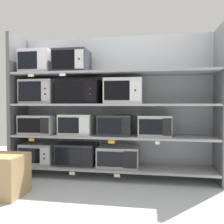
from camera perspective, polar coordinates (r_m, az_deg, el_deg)
name	(u,v)px	position (r m, az deg, el deg)	size (l,w,h in m)	color
ground	(95,209)	(2.53, -4.06, -21.73)	(6.71, 6.00, 0.02)	#B2B7BC
back_panel	(115,105)	(3.57, 0.72, 1.66)	(2.91, 0.04, 1.98)	#9EA3A8
upright_left	(18,105)	(3.79, -21.17, 1.54)	(0.05, 0.50, 1.98)	#5B5B5E
upright_right	(220,105)	(3.36, 24.01, 1.49)	(0.05, 0.50, 1.98)	#5B5B5E
shelf_0	(112,167)	(3.41, 0.00, -12.78)	(2.71, 0.50, 0.03)	#99999E
microwave_0	(39,153)	(3.69, -16.66, -9.22)	(0.47, 0.39, 0.29)	#9BA1A7
microwave_1	(77,154)	(3.49, -8.33, -9.76)	(0.54, 0.36, 0.29)	#2C2E37
microwave_2	(118,156)	(3.36, 1.51, -10.37)	(0.55, 0.40, 0.27)	#A2A5A3
price_tag_0	(29,171)	(3.54, -18.98, -12.95)	(0.05, 0.00, 0.03)	white
price_tag_1	(72,173)	(3.30, -9.36, -14.03)	(0.07, 0.00, 0.04)	beige
price_tag_2	(117,176)	(3.16, 1.17, -14.70)	(0.08, 0.00, 0.04)	beige
shelf_1	(112,136)	(3.33, 0.00, -5.66)	(2.71, 0.50, 0.03)	#99999E
microwave_3	(39,124)	(3.64, -16.68, -2.78)	(0.48, 0.41, 0.26)	#B4BDB5
microwave_4	(77,124)	(3.43, -8.22, -2.88)	(0.45, 0.36, 0.28)	silver
microwave_5	(115,125)	(3.30, 0.76, -3.07)	(0.44, 0.39, 0.27)	#2F3331
microwave_6	(155,126)	(3.26, 9.99, -3.18)	(0.43, 0.38, 0.27)	#BBB9BB
price_tag_3	(31,140)	(3.43, -18.38, -6.19)	(0.08, 0.00, 0.04)	orange
price_tag_4	(111,142)	(3.08, -0.13, -7.03)	(0.08, 0.00, 0.04)	orange
price_tag_5	(157,143)	(3.04, 10.61, -7.14)	(0.05, 0.00, 0.04)	white
shelf_2	(112,105)	(3.30, 0.00, 1.71)	(2.71, 0.50, 0.03)	#99999E
microwave_7	(39,92)	(3.63, -16.74, 4.53)	(0.48, 0.35, 0.34)	#BCB9BC
microwave_8	(80,92)	(3.41, -7.55, 4.65)	(0.57, 0.43, 0.32)	black
microwave_9	(124,91)	(3.28, 2.77, 4.88)	(0.50, 0.41, 0.33)	silver
shelf_3	(112,73)	(3.33, 0.00, 9.07)	(2.71, 0.50, 0.03)	#99999E
microwave_10	(38,62)	(3.68, -17.09, 11.09)	(0.44, 0.36, 0.33)	silver
microwave_11	(72,62)	(3.49, -9.41, 11.56)	(0.46, 0.39, 0.31)	#2A2D38
price_tag_6	(31,75)	(3.42, -18.51, 8.15)	(0.08, 0.00, 0.03)	beige
price_tag_7	(62,75)	(3.24, -11.57, 8.58)	(0.08, 0.00, 0.03)	white
shipping_carton	(5,175)	(2.99, -23.85, -13.39)	(0.41, 0.41, 0.45)	tan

